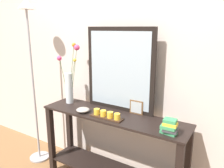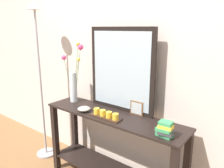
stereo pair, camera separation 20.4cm
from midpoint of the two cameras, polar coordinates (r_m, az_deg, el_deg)
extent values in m
cube|color=beige|center=(2.25, 7.46, 7.84)|extent=(6.40, 0.08, 2.70)
cube|color=black|center=(2.14, 2.76, -8.15)|extent=(1.47, 0.37, 0.02)
cube|color=black|center=(2.64, -12.15, -13.36)|extent=(0.06, 0.06, 0.77)
cube|color=black|center=(2.82, -7.49, -11.31)|extent=(0.06, 0.06, 0.77)
cube|color=black|center=(2.15, 5.07, 3.56)|extent=(0.73, 0.03, 0.82)
cube|color=#9EADB7|center=(2.14, 4.86, 3.50)|extent=(0.65, 0.00, 0.74)
cylinder|color=silver|center=(2.47, -7.57, -0.80)|extent=(0.08, 0.08, 0.33)
cylinder|color=#4C753D|center=(2.44, -6.96, 2.81)|extent=(0.04, 0.08, 0.61)
sphere|color=orange|center=(2.41, -6.24, 10.03)|extent=(0.04, 0.04, 0.04)
cylinder|color=#4C753D|center=(2.43, -6.99, 0.96)|extent=(0.10, 0.03, 0.46)
sphere|color=yellow|center=(2.36, -6.15, 6.25)|extent=(0.04, 0.04, 0.04)
cylinder|color=#4C753D|center=(2.44, -8.73, 1.20)|extent=(0.06, 0.06, 0.48)
sphere|color=#EA4275|center=(2.40, -9.92, 6.72)|extent=(0.05, 0.05, 0.05)
cylinder|color=#4C753D|center=(2.41, -6.41, 2.43)|extent=(0.11, 0.02, 0.59)
sphere|color=#EA4275|center=(2.33, -5.60, 9.39)|extent=(0.06, 0.06, 0.06)
cube|color=#382316|center=(2.06, 1.26, -8.58)|extent=(0.32, 0.09, 0.01)
cylinder|color=gold|center=(2.11, -1.18, -7.02)|extent=(0.06, 0.06, 0.05)
cylinder|color=gold|center=(2.07, 0.43, -7.48)|extent=(0.06, 0.06, 0.05)
cylinder|color=gold|center=(2.02, 2.11, -7.95)|extent=(0.06, 0.06, 0.05)
cylinder|color=gold|center=(1.99, 3.86, -8.43)|extent=(0.06, 0.06, 0.05)
cube|color=brown|center=(2.13, 9.13, -6.19)|extent=(0.14, 0.01, 0.13)
cube|color=#A9B0B0|center=(2.12, 9.04, -6.25)|extent=(0.11, 0.00, 0.11)
cylinder|color=#9E9389|center=(2.22, -4.57, -6.95)|extent=(0.05, 0.05, 0.01)
ellipsoid|color=#9E9389|center=(2.21, -4.58, -6.39)|extent=(0.13, 0.13, 0.04)
cube|color=#388E56|center=(1.80, 16.55, -12.49)|extent=(0.13, 0.08, 0.02)
cube|color=#424247|center=(1.78, 16.95, -11.91)|extent=(0.12, 0.09, 0.02)
cube|color=#388E56|center=(1.77, 16.53, -11.20)|extent=(0.12, 0.08, 0.03)
cube|color=gold|center=(1.76, 16.96, -10.51)|extent=(0.11, 0.08, 0.02)
cube|color=#388E56|center=(1.76, 16.98, -9.66)|extent=(0.10, 0.08, 0.03)
cylinder|color=#9E9EA3|center=(3.12, -14.66, -16.81)|extent=(0.24, 0.24, 0.02)
cylinder|color=#9E9EA3|center=(2.77, -15.82, -0.72)|extent=(0.02, 0.02, 1.77)
cone|color=beige|center=(2.69, -17.23, 18.86)|extent=(0.18, 0.18, 0.10)
camera|label=1|loc=(0.10, -87.14, 0.73)|focal=35.58mm
camera|label=2|loc=(0.10, 92.86, -0.73)|focal=35.58mm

